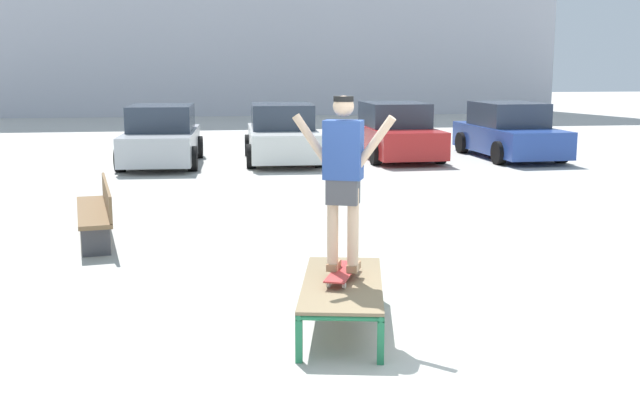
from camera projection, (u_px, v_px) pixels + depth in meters
name	position (u px, v px, depth m)	size (l,w,h in m)	color
ground_plane	(446.00, 360.00, 6.70)	(120.00, 120.00, 0.00)	#B7B5AD
skate_box	(342.00, 286.00, 7.45)	(1.12, 2.01, 0.46)	#237A4C
skateboard	(343.00, 272.00, 7.49)	(0.49, 0.82, 0.09)	#B23333
skater	(343.00, 171.00, 7.32)	(0.96, 0.45, 1.69)	beige
car_silver	(162.00, 137.00, 19.55)	(2.07, 4.27, 1.50)	#B7BABF
car_white	(282.00, 135.00, 20.20)	(2.03, 4.26, 1.50)	silver
car_red	(395.00, 133.00, 20.85)	(1.98, 4.23, 1.50)	red
car_blue	(509.00, 132.00, 20.95)	(2.04, 4.26, 1.50)	#28479E
park_bench	(97.00, 210.00, 11.15)	(0.83, 2.44, 0.83)	brown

